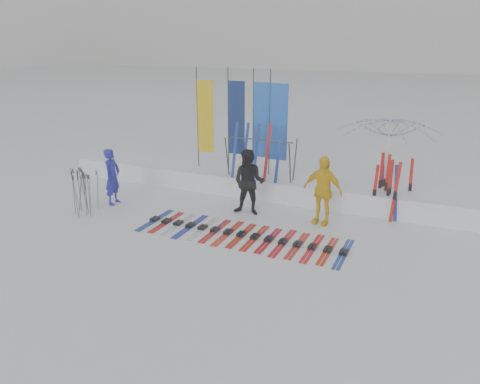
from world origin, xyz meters
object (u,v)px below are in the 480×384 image
at_px(person_black, 249,182).
at_px(person_yellow, 322,190).
at_px(tent_canopy, 386,161).
at_px(ski_row, 241,235).
at_px(ski_rack, 261,153).
at_px(person_blue, 112,177).

height_order(person_black, person_yellow, person_black).
height_order(person_yellow, tent_canopy, tent_canopy).
distance_m(ski_row, ski_rack, 3.35).
distance_m(person_yellow, ski_rack, 2.68).
xyz_separation_m(ski_row, ski_rack, (-0.68, 2.99, 1.35)).
xyz_separation_m(person_black, tent_canopy, (3.29, 2.26, 0.41)).
xyz_separation_m(person_blue, person_yellow, (5.97, 0.96, 0.09)).
bearing_deg(person_black, person_yellow, -1.47).
relative_size(person_black, tent_canopy, 0.62).
relative_size(person_yellow, ski_rack, 0.89).
xyz_separation_m(person_yellow, ski_rack, (-2.26, 1.37, 0.47)).
distance_m(person_blue, tent_canopy, 7.90).
bearing_deg(tent_canopy, person_black, -145.48).
bearing_deg(ski_row, ski_rack, 102.79).
distance_m(person_black, tent_canopy, 4.02).
bearing_deg(tent_canopy, person_blue, -156.90).
bearing_deg(person_yellow, person_black, -166.29).
relative_size(person_black, person_yellow, 1.00).
xyz_separation_m(person_yellow, tent_canopy, (1.28, 2.14, 0.41)).
bearing_deg(ski_rack, person_yellow, -31.28).
height_order(person_blue, ski_row, person_blue).
height_order(person_black, ski_row, person_black).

